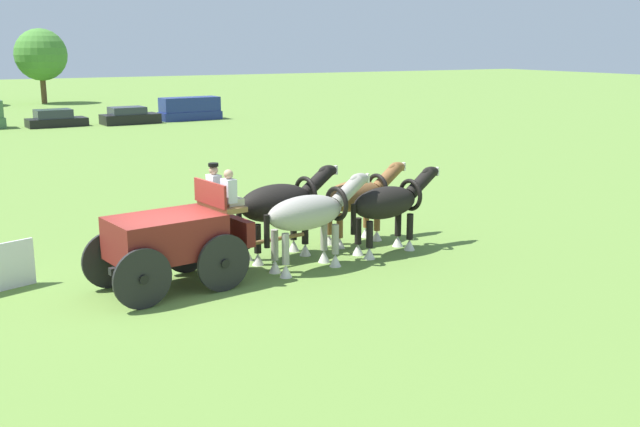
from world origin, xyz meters
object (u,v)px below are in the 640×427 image
object	(u,v)px
draft_horse_rear_near	(280,204)
draft_horse_lead_off	(389,204)
show_wagon	(172,237)
draft_horse_rear_off	(310,215)
draft_horse_lead_near	(358,197)
parked_vehicle_g	(190,109)
parked_vehicle_e	(56,119)
parked_vehicle_f	(129,116)

from	to	relation	value
draft_horse_rear_near	draft_horse_lead_off	bearing A→B (deg)	-17.93
show_wagon	draft_horse_rear_near	xyz separation A→B (m)	(3.25, 1.14, 0.21)
draft_horse_rear_off	draft_horse_lead_near	distance (m)	2.91
show_wagon	parked_vehicle_g	size ratio (longest dim) A/B	1.23
draft_horse_rear_off	draft_horse_lead_off	bearing A→B (deg)	8.45
draft_horse_rear_near	draft_horse_lead_near	size ratio (longest dim) A/B	1.06
draft_horse_lead_near	parked_vehicle_e	bearing A→B (deg)	93.59
show_wagon	parked_vehicle_e	bearing A→B (deg)	84.38
draft_horse_lead_near	draft_horse_lead_off	size ratio (longest dim) A/B	0.96
draft_horse_lead_near	draft_horse_lead_off	distance (m)	1.30
draft_horse_lead_off	parked_vehicle_f	size ratio (longest dim) A/B	0.78
draft_horse_rear_near	show_wagon	bearing A→B (deg)	-160.67
draft_horse_lead_off	parked_vehicle_f	world-z (taller)	draft_horse_lead_off
draft_horse_rear_near	parked_vehicle_g	world-z (taller)	draft_horse_rear_near
show_wagon	draft_horse_lead_off	world-z (taller)	show_wagon
draft_horse_lead_near	parked_vehicle_g	xyz separation A→B (m)	(7.21, 35.33, -0.48)
draft_horse_lead_near	draft_horse_lead_off	bearing A→B (deg)	-81.51
show_wagon	draft_horse_rear_near	size ratio (longest dim) A/B	1.76
parked_vehicle_e	parked_vehicle_g	bearing A→B (deg)	0.08
draft_horse_lead_off	draft_horse_rear_off	bearing A→B (deg)	-171.55
draft_horse_rear_off	parked_vehicle_g	xyz separation A→B (m)	(9.59, 36.99, -0.58)
show_wagon	draft_horse_lead_near	xyz separation A→B (m)	(5.84, 1.52, 0.07)
draft_horse_rear_near	parked_vehicle_f	bearing A→B (deg)	81.57
draft_horse_rear_near	parked_vehicle_g	distance (m)	37.04
draft_horse_rear_near	draft_horse_rear_off	distance (m)	1.30
show_wagon	draft_horse_rear_off	xyz separation A→B (m)	(3.46, -0.14, 0.17)
parked_vehicle_f	parked_vehicle_g	world-z (taller)	parked_vehicle_g
draft_horse_rear_near	parked_vehicle_e	size ratio (longest dim) A/B	0.80
draft_horse_lead_near	parked_vehicle_f	distance (m)	34.84
parked_vehicle_f	draft_horse_lead_off	bearing A→B (deg)	-93.85
draft_horse_rear_near	draft_horse_lead_off	distance (m)	2.93
draft_horse_rear_near	parked_vehicle_e	bearing A→B (deg)	89.39
parked_vehicle_e	parked_vehicle_f	xyz separation A→B (m)	(4.83, -0.58, 0.01)
parked_vehicle_e	parked_vehicle_g	size ratio (longest dim) A/B	0.87
show_wagon	draft_horse_lead_off	size ratio (longest dim) A/B	1.79
draft_horse_lead_near	parked_vehicle_g	size ratio (longest dim) A/B	0.66
draft_horse_rear_off	parked_vehicle_g	world-z (taller)	draft_horse_rear_off
show_wagon	parked_vehicle_f	bearing A→B (deg)	76.88
draft_horse_lead_off	parked_vehicle_g	distance (m)	37.28
draft_horse_rear_off	parked_vehicle_f	size ratio (longest dim) A/B	0.80
draft_horse_rear_off	draft_horse_lead_near	world-z (taller)	draft_horse_rear_off
draft_horse_lead_off	parked_vehicle_f	xyz separation A→B (m)	(2.42, 36.02, -0.80)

